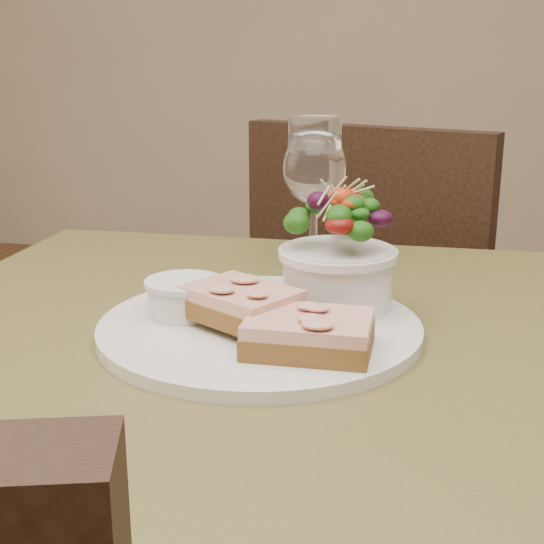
% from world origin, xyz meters
% --- Properties ---
extents(cafe_table, '(0.80, 0.80, 0.75)m').
position_xyz_m(cafe_table, '(0.00, 0.00, 0.65)').
color(cafe_table, '#4F4422').
rests_on(cafe_table, ground).
extents(chair_far, '(0.54, 0.54, 0.90)m').
position_xyz_m(chair_far, '(0.10, 0.72, 0.29)').
color(chair_far, black).
rests_on(chair_far, ground).
extents(dinner_plate, '(0.31, 0.31, 0.01)m').
position_xyz_m(dinner_plate, '(-0.01, 0.02, 0.76)').
color(dinner_plate, silver).
rests_on(dinner_plate, cafe_table).
extents(sandwich_front, '(0.11, 0.08, 0.03)m').
position_xyz_m(sandwich_front, '(0.05, -0.04, 0.78)').
color(sandwich_front, '#512F15').
rests_on(sandwich_front, dinner_plate).
extents(sandwich_back, '(0.13, 0.12, 0.03)m').
position_xyz_m(sandwich_back, '(-0.03, 0.01, 0.78)').
color(sandwich_back, '#512F15').
rests_on(sandwich_back, dinner_plate).
extents(ramekin, '(0.07, 0.07, 0.04)m').
position_xyz_m(ramekin, '(-0.09, 0.03, 0.78)').
color(ramekin, silver).
rests_on(ramekin, dinner_plate).
extents(salad_bowl, '(0.11, 0.11, 0.13)m').
position_xyz_m(salad_bowl, '(0.06, 0.08, 0.82)').
color(salad_bowl, silver).
rests_on(salad_bowl, dinner_plate).
extents(garnish, '(0.05, 0.04, 0.02)m').
position_xyz_m(garnish, '(-0.07, 0.10, 0.77)').
color(garnish, '#143A0A').
rests_on(garnish, dinner_plate).
extents(wine_glass, '(0.08, 0.08, 0.18)m').
position_xyz_m(wine_glass, '(0.01, 0.25, 0.87)').
color(wine_glass, white).
rests_on(wine_glass, cafe_table).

